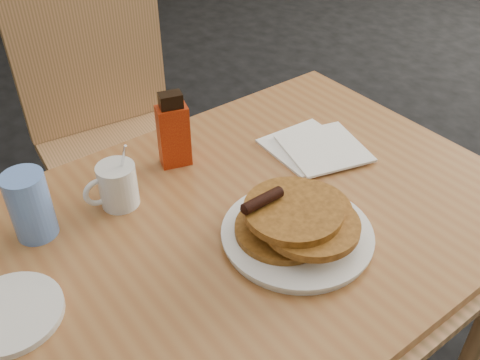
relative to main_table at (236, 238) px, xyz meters
name	(u,v)px	position (x,y,z in m)	size (l,w,h in m)	color
main_table	(236,238)	(0.00, 0.00, 0.00)	(1.24, 0.89, 0.75)	#936034
chair_main_far	(110,112)	(0.02, 0.77, -0.10)	(0.47, 0.47, 1.01)	tan
pancake_plate	(297,226)	(0.07, -0.10, 0.07)	(0.28, 0.28, 0.10)	silver
coffee_mug	(117,185)	(-0.17, 0.17, 0.09)	(0.11, 0.08, 0.14)	silver
syrup_bottle	(173,132)	(-0.01, 0.23, 0.12)	(0.07, 0.05, 0.17)	maroon
napkin_stack	(316,147)	(0.28, 0.11, 0.05)	(0.21, 0.22, 0.01)	white
blue_tumbler	(30,206)	(-0.33, 0.17, 0.11)	(0.08, 0.08, 0.13)	#5B84D6
side_saucer	(10,314)	(-0.42, 0.00, 0.05)	(0.17, 0.17, 0.01)	silver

